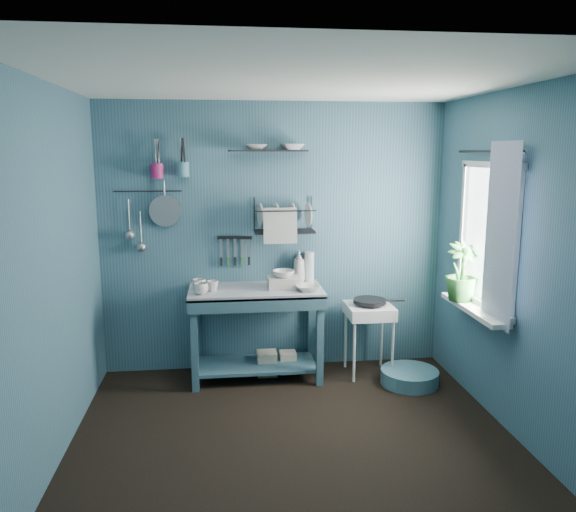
{
  "coord_description": "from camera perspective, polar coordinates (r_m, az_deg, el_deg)",
  "views": [
    {
      "loc": [
        -0.49,
        -3.67,
        2.05
      ],
      "look_at": [
        0.05,
        0.85,
        1.2
      ],
      "focal_mm": 35.0,
      "sensor_mm": 36.0,
      "label": 1
    }
  ],
  "objects": [
    {
      "name": "window_glass",
      "position": [
        4.66,
        19.72,
        1.93
      ],
      "size": [
        0.0,
        1.1,
        1.1
      ],
      "primitive_type": "plane",
      "rotation": [
        1.57,
        0.0,
        1.57
      ],
      "color": "white",
      "rests_on": "wall_right"
    },
    {
      "name": "wall_front",
      "position": [
        2.37,
        5.61,
        -9.25
      ],
      "size": [
        3.2,
        0.0,
        3.2
      ],
      "primitive_type": "plane",
      "rotation": [
        -1.57,
        0.0,
        0.0
      ],
      "color": "#325666",
      "rests_on": "ground"
    },
    {
      "name": "floor",
      "position": [
        4.24,
        0.73,
        -18.38
      ],
      "size": [
        3.2,
        3.2,
        0.0
      ],
      "primitive_type": "plane",
      "color": "black",
      "rests_on": "ground"
    },
    {
      "name": "shelf_bowl_right",
      "position": [
        5.11,
        0.47,
        10.77
      ],
      "size": [
        0.23,
        0.23,
        0.05
      ],
      "primitive_type": "imported",
      "rotation": [
        0.0,
        0.0,
        0.08
      ],
      "color": "beige",
      "rests_on": "upper_shelf"
    },
    {
      "name": "hotplate_stand",
      "position": [
        5.32,
        8.18,
        -8.39
      ],
      "size": [
        0.45,
        0.45,
        0.66
      ],
      "primitive_type": "cube",
      "rotation": [
        0.0,
        0.0,
        0.1
      ],
      "color": "silver",
      "rests_on": "floor"
    },
    {
      "name": "hook_rail",
      "position": [
        5.2,
        -14.07,
        6.4
      ],
      "size": [
        0.6,
        0.01,
        0.01
      ],
      "primitive_type": "cylinder",
      "rotation": [
        0.0,
        1.57,
        0.0
      ],
      "color": "black",
      "rests_on": "wall_back"
    },
    {
      "name": "colander",
      "position": [
        5.17,
        -12.39,
        4.5
      ],
      "size": [
        0.28,
        0.03,
        0.28
      ],
      "primitive_type": "cylinder",
      "rotation": [
        1.54,
        0.0,
        0.0
      ],
      "color": "gray",
      "rests_on": "wall_back"
    },
    {
      "name": "frying_pan",
      "position": [
        5.21,
        8.29,
        -4.55
      ],
      "size": [
        0.3,
        0.3,
        0.03
      ],
      "primitive_type": "cylinder",
      "color": "black",
      "rests_on": "hotplate_stand"
    },
    {
      "name": "curtain",
      "position": [
        4.36,
        20.73,
        1.97
      ],
      "size": [
        0.0,
        1.35,
        1.35
      ],
      "primitive_type": "plane",
      "rotation": [
        1.57,
        0.0,
        1.57
      ],
      "color": "silver",
      "rests_on": "wall_right"
    },
    {
      "name": "storage_tin_large",
      "position": [
        5.32,
        -2.16,
        -10.82
      ],
      "size": [
        0.18,
        0.18,
        0.22
      ],
      "primitive_type": "cube",
      "color": "tan",
      "rests_on": "floor"
    },
    {
      "name": "curtain_rod",
      "position": [
        4.6,
        19.72,
        9.96
      ],
      "size": [
        0.02,
        1.05,
        0.02
      ],
      "primitive_type": "cylinder",
      "rotation": [
        1.57,
        0.0,
        0.0
      ],
      "color": "black",
      "rests_on": "wall_right"
    },
    {
      "name": "mug_right",
      "position": [
        5.03,
        -9.01,
        -2.88
      ],
      "size": [
        0.17,
        0.17,
        0.1
      ],
      "primitive_type": "imported",
      "rotation": [
        0.0,
        0.0,
        1.05
      ],
      "color": "beige",
      "rests_on": "work_counter"
    },
    {
      "name": "soap_bottle",
      "position": [
        5.25,
        1.13,
        -1.05
      ],
      "size": [
        0.12,
        0.12,
        0.3
      ],
      "primitive_type": "imported",
      "color": "#B9B4A9",
      "rests_on": "work_counter"
    },
    {
      "name": "ceiling",
      "position": [
        3.73,
        0.82,
        17.49
      ],
      "size": [
        3.2,
        3.2,
        0.0
      ],
      "primitive_type": "plane",
      "rotation": [
        3.14,
        0.0,
        0.0
      ],
      "color": "silver",
      "rests_on": "ground"
    },
    {
      "name": "counter_bowl",
      "position": [
        4.94,
        2.03,
        -3.26
      ],
      "size": [
        0.22,
        0.22,
        0.05
      ],
      "primitive_type": "imported",
      "color": "beige",
      "rests_on": "work_counter"
    },
    {
      "name": "windowsill",
      "position": [
        4.74,
        18.35,
        -5.14
      ],
      "size": [
        0.16,
        0.95,
        0.04
      ],
      "primitive_type": "cube",
      "color": "silver",
      "rests_on": "wall_right"
    },
    {
      "name": "ladle_outer",
      "position": [
        5.23,
        -15.86,
        3.95
      ],
      "size": [
        0.01,
        0.01,
        0.3
      ],
      "primitive_type": "cylinder",
      "color": "gray",
      "rests_on": "wall_back"
    },
    {
      "name": "wall_back",
      "position": [
        5.26,
        -1.38,
        1.82
      ],
      "size": [
        3.2,
        0.0,
        3.2
      ],
      "primitive_type": "plane",
      "rotation": [
        1.57,
        0.0,
        0.0
      ],
      "color": "#325666",
      "rests_on": "ground"
    },
    {
      "name": "work_counter",
      "position": [
        5.16,
        -3.25,
        -7.84
      ],
      "size": [
        1.21,
        0.64,
        0.84
      ],
      "primitive_type": "cube",
      "rotation": [
        0.0,
        0.0,
        0.04
      ],
      "color": "#2D525F",
      "rests_on": "floor"
    },
    {
      "name": "knife_strip",
      "position": [
        5.2,
        -5.44,
        1.87
      ],
      "size": [
        0.32,
        0.05,
        0.03
      ],
      "primitive_type": "cube",
      "rotation": [
        0.0,
        0.0,
        -0.1
      ],
      "color": "black",
      "rests_on": "wall_back"
    },
    {
      "name": "wall_left",
      "position": [
        3.92,
        -23.11,
        -2.07
      ],
      "size": [
        0.0,
        3.0,
        3.0
      ],
      "primitive_type": "plane",
      "rotation": [
        1.57,
        0.0,
        1.57
      ],
      "color": "#325666",
      "rests_on": "ground"
    },
    {
      "name": "tub_bowl",
      "position": [
        5.02,
        -0.45,
        -1.82
      ],
      "size": [
        0.2,
        0.19,
        0.06
      ],
      "primitive_type": "imported",
      "color": "beige",
      "rests_on": "wash_tub"
    },
    {
      "name": "mug_mid",
      "position": [
        4.97,
        -7.65,
        -3.03
      ],
      "size": [
        0.14,
        0.14,
        0.09
      ],
      "primitive_type": "imported",
      "rotation": [
        0.0,
        0.0,
        0.52
      ],
      "color": "beige",
      "rests_on": "work_counter"
    },
    {
      "name": "floor_basin",
      "position": [
        5.25,
        12.24,
        -11.91
      ],
      "size": [
        0.51,
        0.51,
        0.13
      ],
      "primitive_type": "cylinder",
      "color": "teal",
      "rests_on": "floor"
    },
    {
      "name": "potted_plant",
      "position": [
        4.85,
        17.23,
        -1.54
      ],
      "size": [
        0.32,
        0.32,
        0.49
      ],
      "primitive_type": "imported",
      "rotation": [
        0.0,
        0.0,
        0.19
      ],
      "color": "#2D702C",
      "rests_on": "windowsill"
    },
    {
      "name": "shelf_bowl_left",
      "position": [
        5.08,
        -3.24,
        10.91
      ],
      "size": [
        0.21,
        0.21,
        0.05
      ],
      "primitive_type": "imported",
      "rotation": [
        0.0,
        0.0,
        -0.09
      ],
      "color": "beige",
      "rests_on": "upper_shelf"
    },
    {
      "name": "upper_shelf",
      "position": [
        5.09,
        -2.03,
        10.64
      ],
      "size": [
        0.72,
        0.27,
        0.01
      ],
      "primitive_type": "cube",
      "rotation": [
        0.0,
        0.0,
        0.12
      ],
      "color": "black",
      "rests_on": "wall_back"
    },
    {
      "name": "utensil_cup_teal",
      "position": [
        5.11,
        -10.62,
        8.64
      ],
      "size": [
        0.11,
        0.11,
        0.13
      ],
      "primitive_type": "cylinder",
      "color": "teal",
      "rests_on": "wall_back"
    },
    {
      "name": "ladle_inner",
      "position": [
        5.23,
        -14.75,
        2.77
      ],
      "size": [
        0.01,
        0.01,
        0.3
      ],
      "primitive_type": "cylinder",
      "color": "gray",
      "rests_on": "wall_back"
    },
    {
      "name": "utensil_cup_magenta",
      "position": [
        5.13,
        -13.18,
        8.42
      ],
      "size": [
        0.11,
        0.11,
        0.13
      ],
      "primitive_type": "cylinder",
      "color": "#9C1C58",
      "rests_on": "wall_back"
    },
    {
      "name": "wall_right",
      "position": [
        4.3,
        22.41,
        -0.96
      ],
      "size": [
        0.0,
        3.0,
        3.0
      ],
      "primitive_type": "plane",
      "rotation": [
        1.57,
        0.0,
        -1.57
      ],
      "color": "#325666",
      "rests_on": "ground"
    },
    {
      "name": "mug_left",
      "position": [
        4.87,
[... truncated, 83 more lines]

